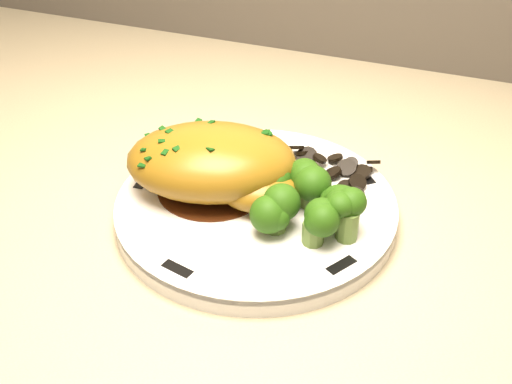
% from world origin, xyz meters
% --- Properties ---
extents(plate, '(0.27, 0.27, 0.02)m').
position_xyz_m(plate, '(-0.08, 1.60, 0.85)').
color(plate, white).
rests_on(plate, counter).
extents(rim_accent_0, '(0.02, 0.03, 0.00)m').
position_xyz_m(rim_accent_0, '(0.00, 1.68, 0.86)').
color(rim_accent_0, black).
rests_on(rim_accent_0, plate).
extents(rim_accent_1, '(0.03, 0.02, 0.00)m').
position_xyz_m(rim_accent_1, '(-0.13, 1.71, 0.86)').
color(rim_accent_1, black).
rests_on(rim_accent_1, plate).
extents(rim_accent_2, '(0.01, 0.03, 0.00)m').
position_xyz_m(rim_accent_2, '(-0.19, 1.59, 0.86)').
color(rim_accent_2, black).
rests_on(rim_accent_2, plate).
extents(rim_accent_3, '(0.03, 0.02, 0.00)m').
position_xyz_m(rim_accent_3, '(-0.11, 1.49, 0.86)').
color(rim_accent_3, black).
rests_on(rim_accent_3, plate).
extents(rim_accent_4, '(0.02, 0.03, 0.00)m').
position_xyz_m(rim_accent_4, '(0.01, 1.54, 0.86)').
color(rim_accent_4, black).
rests_on(rim_accent_4, plate).
extents(gravy_pool, '(0.10, 0.10, 0.00)m').
position_xyz_m(gravy_pool, '(-0.13, 1.61, 0.86)').
color(gravy_pool, '#401B0B').
rests_on(gravy_pool, plate).
extents(chicken_breast, '(0.18, 0.15, 0.06)m').
position_xyz_m(chicken_breast, '(-0.12, 1.60, 0.89)').
color(chicken_breast, '#976A1A').
rests_on(chicken_breast, plate).
extents(mushroom_pile, '(0.09, 0.06, 0.02)m').
position_xyz_m(mushroom_pile, '(-0.03, 1.66, 0.87)').
color(mushroom_pile, black).
rests_on(mushroom_pile, plate).
extents(broccoli_florets, '(0.10, 0.08, 0.04)m').
position_xyz_m(broccoli_florets, '(-0.03, 1.59, 0.89)').
color(broccoli_florets, '#597732').
rests_on(broccoli_florets, plate).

